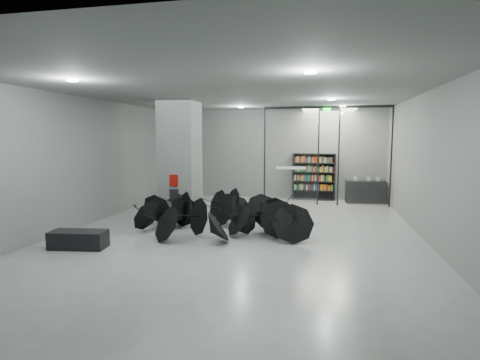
% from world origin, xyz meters
% --- Properties ---
extents(room, '(14.00, 14.02, 4.01)m').
position_xyz_m(room, '(0.00, 0.00, 2.84)').
color(room, gray).
rests_on(room, ground).
extents(column, '(1.20, 1.20, 4.00)m').
position_xyz_m(column, '(-2.50, 2.00, 2.00)').
color(column, slate).
rests_on(column, ground).
extents(fire_cabinet, '(0.28, 0.04, 0.38)m').
position_xyz_m(fire_cabinet, '(-2.50, 1.38, 1.35)').
color(fire_cabinet, '#A50A07').
rests_on(fire_cabinet, column).
extents(info_panel, '(0.30, 0.03, 0.42)m').
position_xyz_m(info_panel, '(-2.50, 1.38, 0.85)').
color(info_panel, black).
rests_on(info_panel, column).
extents(exit_sign, '(0.30, 0.06, 0.15)m').
position_xyz_m(exit_sign, '(2.40, 5.30, 3.82)').
color(exit_sign, '#0CE533').
rests_on(exit_sign, room).
extents(glass_partition, '(5.06, 0.08, 4.00)m').
position_xyz_m(glass_partition, '(2.39, 5.50, 2.18)').
color(glass_partition, silver).
rests_on(glass_partition, ground).
extents(bench, '(1.43, 0.76, 0.44)m').
position_xyz_m(bench, '(-3.66, -2.11, 0.22)').
color(bench, black).
rests_on(bench, ground).
extents(bookshelf, '(1.88, 0.42, 2.05)m').
position_xyz_m(bookshelf, '(1.91, 6.75, 1.03)').
color(bookshelf, black).
rests_on(bookshelf, ground).
extents(shop_counter, '(1.64, 0.80, 0.95)m').
position_xyz_m(shop_counter, '(4.07, 6.35, 0.48)').
color(shop_counter, black).
rests_on(shop_counter, ground).
extents(umbrella_cluster, '(5.57, 4.53, 1.34)m').
position_xyz_m(umbrella_cluster, '(-0.63, 0.50, 0.32)').
color(umbrella_cluster, black).
rests_on(umbrella_cluster, ground).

